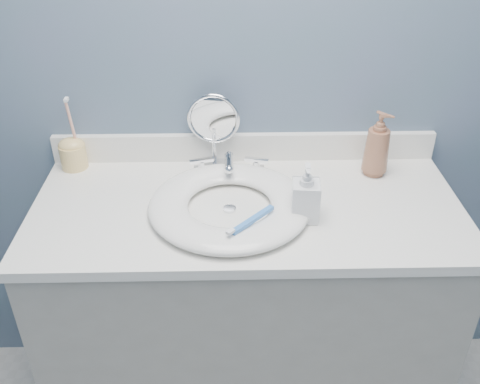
{
  "coord_description": "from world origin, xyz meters",
  "views": [
    {
      "loc": [
        -0.05,
        -0.29,
        1.72
      ],
      "look_at": [
        -0.02,
        0.94,
        0.94
      ],
      "focal_mm": 40.0,
      "sensor_mm": 36.0,
      "label": 1
    }
  ],
  "objects_px": {
    "makeup_mirror": "(214,127)",
    "toothbrush_holder": "(73,152)",
    "soap_bottle_clear": "(306,192)",
    "soap_bottle_amber": "(378,144)"
  },
  "relations": [
    {
      "from": "makeup_mirror",
      "to": "toothbrush_holder",
      "type": "relative_size",
      "value": 1.02
    },
    {
      "from": "soap_bottle_clear",
      "to": "soap_bottle_amber",
      "type": "bearing_deg",
      "value": 49.02
    },
    {
      "from": "soap_bottle_clear",
      "to": "toothbrush_holder",
      "type": "relative_size",
      "value": 0.7
    },
    {
      "from": "soap_bottle_clear",
      "to": "makeup_mirror",
      "type": "bearing_deg",
      "value": 134.89
    },
    {
      "from": "makeup_mirror",
      "to": "soap_bottle_clear",
      "type": "bearing_deg",
      "value": -45.12
    },
    {
      "from": "soap_bottle_amber",
      "to": "soap_bottle_clear",
      "type": "bearing_deg",
      "value": 178.89
    },
    {
      "from": "toothbrush_holder",
      "to": "soap_bottle_amber",
      "type": "bearing_deg",
      "value": -3.67
    },
    {
      "from": "makeup_mirror",
      "to": "soap_bottle_amber",
      "type": "height_order",
      "value": "makeup_mirror"
    },
    {
      "from": "soap_bottle_amber",
      "to": "soap_bottle_clear",
      "type": "height_order",
      "value": "soap_bottle_amber"
    },
    {
      "from": "makeup_mirror",
      "to": "soap_bottle_clear",
      "type": "xyz_separation_m",
      "value": [
        0.25,
        -0.3,
        -0.05
      ]
    }
  ]
}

